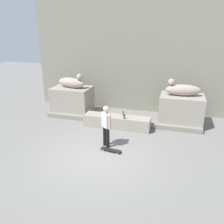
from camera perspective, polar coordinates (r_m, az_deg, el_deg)
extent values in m
plane|color=slate|center=(8.57, -3.53, -10.97)|extent=(40.00, 40.00, 0.00)
cube|color=gray|center=(12.91, 4.75, 14.29)|extent=(10.76, 0.60, 6.25)
cube|color=gray|center=(12.69, -9.69, 2.82)|extent=(1.99, 1.40, 1.43)
cube|color=gray|center=(11.52, 16.55, 0.48)|extent=(1.99, 1.40, 1.43)
ellipsoid|color=#A59388|center=(12.44, -9.95, 7.11)|extent=(1.69, 0.92, 0.52)
sphere|color=#A59388|center=(12.03, -7.99, 8.52)|extent=(0.32, 0.32, 0.32)
ellipsoid|color=#A59388|center=(11.25, 17.04, 5.16)|extent=(1.65, 0.74, 0.52)
sphere|color=#A59388|center=(11.10, 14.40, 7.12)|extent=(0.32, 0.32, 0.32)
cube|color=gray|center=(10.80, 1.24, -2.41)|extent=(3.06, 0.68, 0.57)
cylinder|color=black|center=(9.01, -1.06, -6.30)|extent=(0.14, 0.14, 0.82)
cylinder|color=black|center=(9.16, -1.76, -5.84)|extent=(0.14, 0.14, 0.82)
cube|color=silver|center=(8.81, -1.45, -2.04)|extent=(0.41, 0.38, 0.56)
sphere|color=tan|center=(8.64, -1.48, 0.76)|extent=(0.23, 0.23, 0.23)
cylinder|color=tan|center=(8.64, -0.62, -2.56)|extent=(0.09, 0.09, 0.58)
cylinder|color=tan|center=(8.98, -2.25, -1.65)|extent=(0.09, 0.09, 0.58)
cube|color=black|center=(8.87, -0.26, -9.27)|extent=(0.82, 0.31, 0.02)
cylinder|color=white|center=(8.95, -2.22, -9.30)|extent=(0.06, 0.04, 0.06)
cylinder|color=white|center=(9.06, -1.83, -8.90)|extent=(0.06, 0.04, 0.06)
cylinder|color=white|center=(8.73, 1.36, -10.09)|extent=(0.06, 0.04, 0.06)
cylinder|color=white|center=(8.84, 1.72, -9.68)|extent=(0.06, 0.04, 0.06)
cylinder|color=#593314|center=(10.37, 3.04, -1.18)|extent=(0.07, 0.07, 0.18)
cylinder|color=#593314|center=(10.32, 3.05, -0.54)|extent=(0.03, 0.03, 0.06)
cylinder|color=yellow|center=(10.31, 3.06, -0.36)|extent=(0.04, 0.04, 0.01)
cylinder|color=#1E722D|center=(10.70, 2.74, -0.40)|extent=(0.07, 0.07, 0.21)
cylinder|color=#1E722D|center=(10.66, 2.75, 0.29)|extent=(0.03, 0.03, 0.06)
cylinder|color=yellow|center=(10.65, 2.76, 0.47)|extent=(0.04, 0.04, 0.01)
cylinder|color=orange|center=(10.73, -1.22, -0.31)|extent=(0.06, 0.06, 0.22)
cylinder|color=orange|center=(10.68, -1.23, 0.40)|extent=(0.03, 0.03, 0.06)
cylinder|color=yellow|center=(10.67, -1.23, 0.58)|extent=(0.03, 0.03, 0.01)
cube|color=gray|center=(11.34, 1.92, -2.25)|extent=(7.62, 0.50, 0.22)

